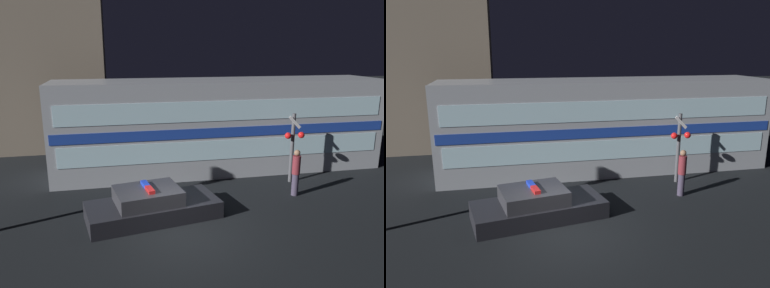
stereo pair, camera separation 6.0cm
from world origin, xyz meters
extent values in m
plane|color=black|center=(0.00, 0.00, 0.00)|extent=(120.00, 120.00, 0.00)
cube|color=#999EA5|center=(2.98, 6.13, 2.15)|extent=(15.24, 3.03, 4.29)
cube|color=#193899|center=(2.98, 4.60, 2.15)|extent=(14.94, 0.03, 0.43)
cube|color=silver|center=(2.98, 4.60, 1.37)|extent=(14.48, 0.02, 0.86)
cube|color=silver|center=(2.98, 4.60, 3.09)|extent=(14.48, 0.02, 0.86)
cube|color=black|center=(-0.75, 1.34, 0.30)|extent=(4.73, 2.67, 0.59)
cube|color=#333338|center=(-0.92, 1.30, 0.84)|extent=(2.41, 2.03, 0.50)
cube|color=red|center=(-0.87, 1.02, 1.15)|extent=(0.30, 0.60, 0.12)
cube|color=blue|center=(-0.98, 1.58, 1.15)|extent=(0.30, 0.60, 0.12)
cylinder|color=#3F384C|center=(4.98, 2.24, 0.44)|extent=(0.27, 0.27, 0.89)
cylinder|color=maroon|center=(4.98, 2.24, 1.26)|extent=(0.31, 0.31, 0.74)
sphere|color=#8C664C|center=(4.98, 2.24, 1.75)|extent=(0.24, 0.24, 0.24)
cylinder|color=#4C4C51|center=(5.51, 3.73, 1.51)|extent=(0.16, 0.16, 3.02)
sphere|color=red|center=(5.21, 3.56, 2.12)|extent=(0.28, 0.28, 0.28)
sphere|color=red|center=(5.81, 3.56, 2.12)|extent=(0.28, 0.28, 0.28)
cube|color=white|center=(5.51, 3.63, 2.66)|extent=(0.58, 0.03, 0.58)
cube|color=#726656|center=(-5.92, 13.31, 4.82)|extent=(7.23, 5.85, 9.65)
camera|label=1|loc=(-1.89, -10.56, 5.67)|focal=35.00mm
camera|label=2|loc=(-1.83, -10.58, 5.67)|focal=35.00mm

